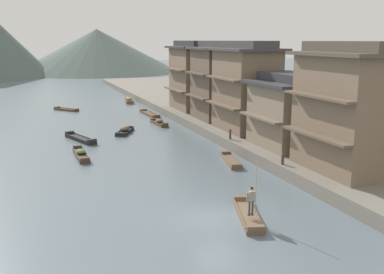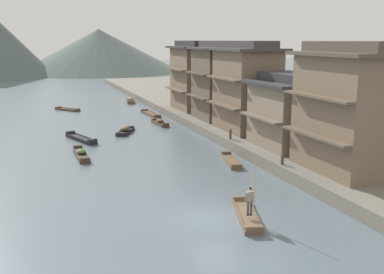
# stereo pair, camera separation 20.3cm
# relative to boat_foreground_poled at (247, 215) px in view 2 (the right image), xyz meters

# --- Properties ---
(ground_plane) EXTENTS (400.00, 400.00, 0.00)m
(ground_plane) POSITION_rel_boat_foreground_poled_xyz_m (-1.62, 0.61, -0.16)
(ground_plane) COLOR slate
(riverbank_right) EXTENTS (18.00, 110.00, 0.92)m
(riverbank_right) POSITION_rel_boat_foreground_poled_xyz_m (14.54, 30.61, 0.30)
(riverbank_right) COLOR #6B665B
(riverbank_right) RESTS_ON ground
(boat_foreground_poled) EXTENTS (2.36, 4.95, 0.48)m
(boat_foreground_poled) POSITION_rel_boat_foreground_poled_xyz_m (0.00, 0.00, 0.00)
(boat_foreground_poled) COLOR brown
(boat_foreground_poled) RESTS_ON ground
(boatman_person) EXTENTS (0.57, 0.27, 3.04)m
(boatman_person) POSITION_rel_boat_foreground_poled_xyz_m (-0.22, -0.81, 1.33)
(boatman_person) COLOR black
(boatman_person) RESTS_ON boat_foreground_poled
(boat_moored_nearest) EXTENTS (1.21, 3.96, 0.71)m
(boat_moored_nearest) POSITION_rel_boat_foreground_poled_xyz_m (3.20, 29.38, 0.10)
(boat_moored_nearest) COLOR brown
(boat_moored_nearest) RESTS_ON ground
(boat_moored_second) EXTENTS (3.29, 3.75, 0.41)m
(boat_moored_second) POSITION_rel_boat_foreground_poled_xyz_m (-6.09, 44.54, -0.02)
(boat_moored_second) COLOR brown
(boat_moored_second) RESTS_ON ground
(boat_moored_third) EXTENTS (2.62, 5.29, 0.56)m
(boat_moored_third) POSITION_rel_boat_foreground_poled_xyz_m (-6.49, 23.69, 0.02)
(boat_moored_third) COLOR #232326
(boat_moored_third) RESTS_ON ground
(boat_moored_far) EXTENTS (2.73, 4.02, 0.77)m
(boat_moored_far) POSITION_rel_boat_foreground_poled_xyz_m (-1.60, 25.92, 0.13)
(boat_moored_far) COLOR #232326
(boat_moored_far) RESTS_ON ground
(boat_midriver_drifting) EXTENTS (1.81, 4.58, 0.85)m
(boat_midriver_drifting) POSITION_rel_boat_foreground_poled_xyz_m (4.07, 49.95, 0.15)
(boat_midriver_drifting) COLOR brown
(boat_midriver_drifting) RESTS_ON ground
(boat_midriver_upstream) EXTENTS (1.84, 4.55, 0.44)m
(boat_midriver_upstream) POSITION_rel_boat_foreground_poled_xyz_m (4.04, 11.06, -0.01)
(boat_midriver_upstream) COLOR brown
(boat_midriver_upstream) RESTS_ON ground
(boat_upstream_distant) EXTENTS (1.40, 5.89, 0.39)m
(boat_upstream_distant) POSITION_rel_boat_foreground_poled_xyz_m (3.97, 36.77, -0.03)
(boat_upstream_distant) COLOR brown
(boat_upstream_distant) RESTS_ON ground
(boat_crossing_west) EXTENTS (0.94, 5.07, 0.68)m
(boat_crossing_west) POSITION_rel_boat_foreground_poled_xyz_m (-7.19, 17.10, 0.07)
(boat_crossing_west) COLOR #423328
(boat_crossing_west) RESTS_ON ground
(house_waterfront_nearest) EXTENTS (5.54, 7.85, 8.74)m
(house_waterfront_nearest) POSITION_rel_boat_foreground_poled_xyz_m (9.14, 3.56, 5.06)
(house_waterfront_nearest) COLOR #75604C
(house_waterfront_nearest) RESTS_ON riverbank_right
(house_waterfront_second) EXTENTS (6.54, 7.03, 6.14)m
(house_waterfront_second) POSITION_rel_boat_foreground_poled_xyz_m (9.64, 11.21, 3.77)
(house_waterfront_second) COLOR #7F705B
(house_waterfront_second) RESTS_ON riverbank_right
(house_waterfront_tall) EXTENTS (5.57, 7.81, 8.74)m
(house_waterfront_tall) POSITION_rel_boat_foreground_poled_xyz_m (9.16, 18.96, 5.06)
(house_waterfront_tall) COLOR #75604C
(house_waterfront_tall) RESTS_ON riverbank_right
(house_waterfront_narrow) EXTENTS (6.56, 6.85, 8.74)m
(house_waterfront_narrow) POSITION_rel_boat_foreground_poled_xyz_m (9.65, 26.12, 5.07)
(house_waterfront_narrow) COLOR brown
(house_waterfront_narrow) RESTS_ON riverbank_right
(house_waterfront_far) EXTENTS (5.16, 7.89, 8.74)m
(house_waterfront_far) POSITION_rel_boat_foreground_poled_xyz_m (8.95, 34.06, 5.07)
(house_waterfront_far) COLOR #75604C
(house_waterfront_far) RESTS_ON riverbank_right
(mooring_post_dock_near) EXTENTS (0.20, 0.20, 0.71)m
(mooring_post_dock_near) POSITION_rel_boat_foreground_poled_xyz_m (5.89, 6.23, 1.12)
(mooring_post_dock_near) COLOR #473828
(mooring_post_dock_near) RESTS_ON riverbank_right
(mooring_post_dock_mid) EXTENTS (0.20, 0.20, 0.93)m
(mooring_post_dock_mid) POSITION_rel_boat_foreground_poled_xyz_m (5.89, 15.32, 1.23)
(mooring_post_dock_mid) COLOR #473828
(mooring_post_dock_mid) RESTS_ON riverbank_right
(hill_far_centre) EXTENTS (50.22, 50.22, 13.04)m
(hill_far_centre) POSITION_rel_boat_foreground_poled_xyz_m (10.05, 122.61, 6.36)
(hill_far_centre) COLOR #4C5B56
(hill_far_centre) RESTS_ON ground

